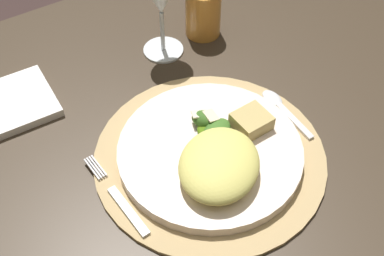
# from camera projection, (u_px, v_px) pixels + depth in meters

# --- Properties ---
(dining_table) EXTENTS (1.30, 0.88, 0.72)m
(dining_table) POSITION_uv_depth(u_px,v_px,m) (185.00, 189.00, 0.92)
(dining_table) COLOR #3B2E21
(dining_table) RESTS_ON ground
(placemat) EXTENTS (0.35, 0.35, 0.01)m
(placemat) POSITION_uv_depth(u_px,v_px,m) (210.00, 156.00, 0.77)
(placemat) COLOR tan
(placemat) RESTS_ON dining_table
(dinner_plate) EXTENTS (0.28, 0.28, 0.02)m
(dinner_plate) POSITION_uv_depth(u_px,v_px,m) (210.00, 151.00, 0.76)
(dinner_plate) COLOR silver
(dinner_plate) RESTS_ON placemat
(pasta_serving) EXTENTS (0.18, 0.17, 0.04)m
(pasta_serving) POSITION_uv_depth(u_px,v_px,m) (219.00, 165.00, 0.70)
(pasta_serving) COLOR #D8CC64
(pasta_serving) RESTS_ON dinner_plate
(salad_greens) EXTENTS (0.07, 0.08, 0.02)m
(salad_greens) POSITION_uv_depth(u_px,v_px,m) (211.00, 127.00, 0.76)
(salad_greens) COLOR #3C6924
(salad_greens) RESTS_ON dinner_plate
(bread_piece) EXTENTS (0.05, 0.05, 0.02)m
(bread_piece) POSITION_uv_depth(u_px,v_px,m) (251.00, 121.00, 0.77)
(bread_piece) COLOR tan
(bread_piece) RESTS_ON dinner_plate
(fork) EXTENTS (0.02, 0.16, 0.00)m
(fork) POSITION_uv_depth(u_px,v_px,m) (119.00, 198.00, 0.71)
(fork) COLOR silver
(fork) RESTS_ON placemat
(spoon) EXTENTS (0.03, 0.12, 0.01)m
(spoon) POSITION_uv_depth(u_px,v_px,m) (279.00, 105.00, 0.83)
(spoon) COLOR silver
(spoon) RESTS_ON placemat
(napkin) EXTENTS (0.12, 0.13, 0.01)m
(napkin) POSITION_uv_depth(u_px,v_px,m) (18.00, 101.00, 0.84)
(napkin) COLOR white
(napkin) RESTS_ON dining_table
(amber_tumbler) EXTENTS (0.07, 0.07, 0.09)m
(amber_tumbler) POSITION_uv_depth(u_px,v_px,m) (203.00, 12.00, 0.94)
(amber_tumbler) COLOR orange
(amber_tumbler) RESTS_ON dining_table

